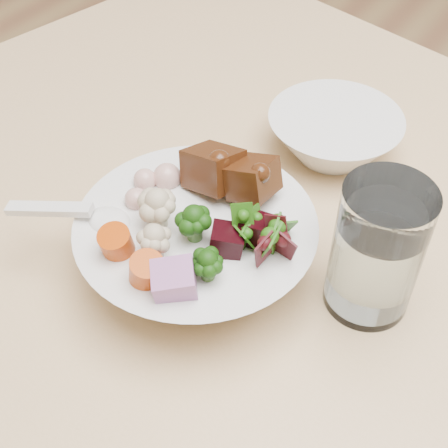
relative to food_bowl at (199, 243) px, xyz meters
The scene contains 4 objects.
food_bowl is the anchor object (origin of this frame).
soup_spoon 0.09m from the food_bowl, 149.20° to the right, with size 0.11×0.07×0.02m.
water_glass 0.15m from the food_bowl, 21.29° to the left, with size 0.07×0.07×0.13m.
side_bowl 0.22m from the food_bowl, 84.21° to the left, with size 0.15×0.15×0.05m, color white, non-canonical shape.
Camera 1 is at (-0.26, -0.47, 1.18)m, focal length 50.00 mm.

